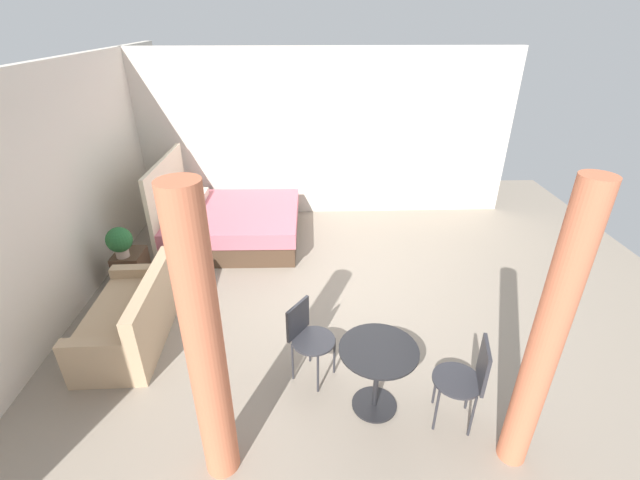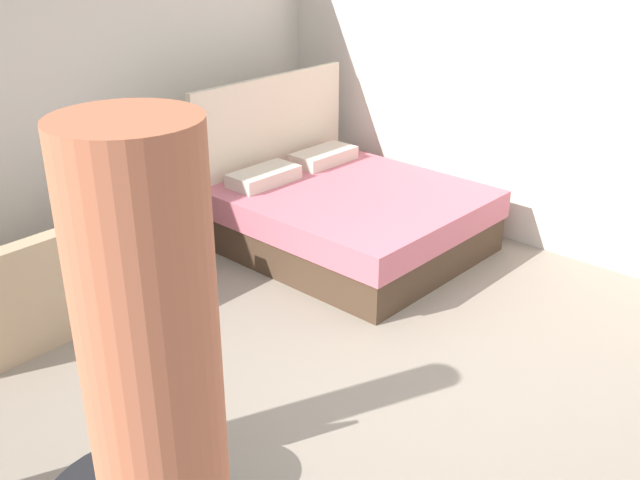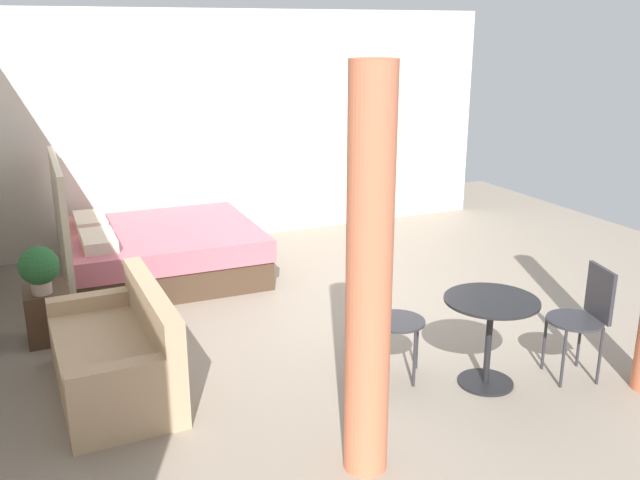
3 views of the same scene
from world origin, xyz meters
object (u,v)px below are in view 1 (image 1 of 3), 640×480
(bed, at_px, (230,223))
(cafe_chair_near_window, at_px, (469,376))
(balcony_table, at_px, (377,367))
(cafe_chair_near_couch, at_px, (307,333))
(potted_plant, at_px, (119,241))
(couch, at_px, (132,319))
(nightstand, at_px, (132,268))

(bed, xyz_separation_m, cafe_chair_near_window, (-3.63, -2.61, 0.24))
(balcony_table, distance_m, cafe_chair_near_window, 0.78)
(cafe_chair_near_couch, bearing_deg, potted_plant, 55.15)
(bed, relative_size, cafe_chair_near_couch, 2.48)
(bed, xyz_separation_m, balcony_table, (-3.43, -1.85, 0.18))
(bed, bearing_deg, cafe_chair_near_couch, -157.77)
(couch, relative_size, nightstand, 3.25)
(couch, bearing_deg, balcony_table, -111.90)
(potted_plant, height_order, cafe_chair_near_couch, potted_plant)
(nightstand, bearing_deg, bed, -44.34)
(nightstand, relative_size, potted_plant, 1.12)
(bed, xyz_separation_m, couch, (-2.39, 0.74, -0.04))
(potted_plant, bearing_deg, cafe_chair_near_couch, -124.85)
(potted_plant, xyz_separation_m, cafe_chair_near_couch, (-1.69, -2.42, -0.19))
(couch, xyz_separation_m, cafe_chair_near_window, (-1.24, -3.36, 0.27))
(bed, distance_m, nightstand, 1.68)
(potted_plant, relative_size, balcony_table, 0.59)
(balcony_table, bearing_deg, cafe_chair_near_window, -104.23)
(bed, bearing_deg, couch, 162.67)
(potted_plant, height_order, balcony_table, potted_plant)
(bed, relative_size, couch, 1.35)
(balcony_table, bearing_deg, cafe_chair_near_couch, 54.78)
(nightstand, distance_m, cafe_chair_near_couch, 3.00)
(couch, height_order, cafe_chair_near_window, cafe_chair_near_window)
(bed, height_order, potted_plant, bed)
(bed, bearing_deg, cafe_chair_near_window, -144.21)
(cafe_chair_near_window, height_order, cafe_chair_near_couch, cafe_chair_near_window)
(bed, height_order, cafe_chair_near_couch, bed)
(bed, xyz_separation_m, potted_plant, (-1.30, 1.20, 0.39))
(bed, relative_size, potted_plant, 4.95)
(bed, bearing_deg, balcony_table, -151.62)
(potted_plant, distance_m, balcony_table, 3.73)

